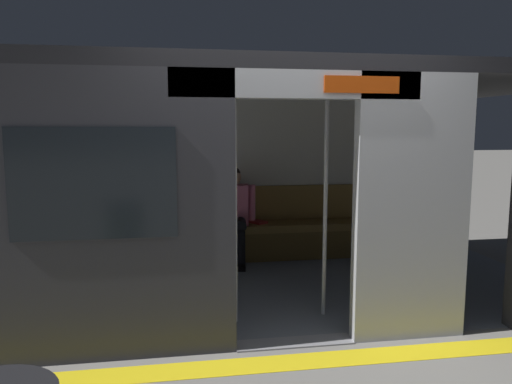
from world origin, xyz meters
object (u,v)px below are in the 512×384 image
Objects in this scene: book at (258,222)px; handbag at (203,218)px; person_seated at (233,208)px; train_car at (259,147)px; grab_pole_door at (235,205)px; bench_seat at (248,233)px; grab_pole_far at (325,201)px.

handbag is at bearing -31.26° from book.
train_car is at bearing 97.57° from person_seated.
book is at bearing -104.68° from grab_pole_door.
handbag is (0.50, -1.19, -0.93)m from train_car.
person_seated is (0.20, 0.05, 0.33)m from bench_seat.
train_car is at bearing -112.95° from grab_pole_door.
handbag is at bearing -64.10° from grab_pole_far.
train_car is 24.62× the size of handbag.
person_seated is at bearing -12.51° from book.
book is at bearing -159.48° from person_seated.
grab_pole_door is (0.53, 2.02, 0.55)m from book.
bench_seat is at bearing -101.48° from grab_pole_door.
grab_pole_door is 0.79m from grab_pole_far.
grab_pole_door is at bearing 42.29° from book.
person_seated is 0.40m from handbag.
handbag is 2.22m from grab_pole_far.
train_car is 3.15× the size of grab_pole_far.
grab_pole_far is at bearing 101.73° from bench_seat.
person_seated reaches higher than book.
handbag is at bearing -85.47° from grab_pole_door.
handbag is 2.06m from grab_pole_door.
bench_seat is 1.42× the size of grab_pole_door.
train_car is 1.59m from handbag.
bench_seat is at bearing 174.84° from handbag.
person_seated is 1.97m from grab_pole_far.
person_seated is (0.14, -1.08, -0.79)m from train_car.
person_seated is 0.58× the size of grab_pole_far.
handbag is 1.18× the size of book.
person_seated reaches higher than handbag.
grab_pole_door is at bearing 3.05° from grab_pole_far.
person_seated reaches higher than bench_seat.
bench_seat is 13.09× the size of book.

